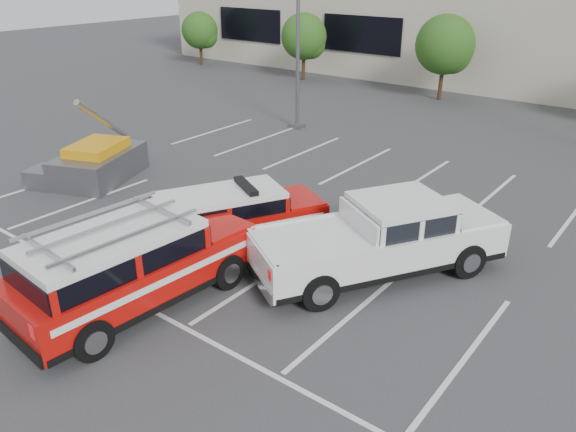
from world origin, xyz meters
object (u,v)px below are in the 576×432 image
object	(u,v)px
tree_left	(305,38)
white_pickup	(380,245)
tree_far_left	(201,32)
utility_rig	(95,163)
ladder_suv	(133,271)
fire_chief_suv	(233,220)
tree_mid_left	(447,47)
light_pole_left	(298,17)

from	to	relation	value
tree_left	white_pickup	xyz separation A→B (m)	(17.08, -20.00, -1.97)
tree_far_left	utility_rig	world-z (taller)	tree_far_left
tree_far_left	tree_left	distance (m)	10.00
tree_left	tree_far_left	bearing A→B (deg)	-180.00
tree_left	ladder_suv	bearing A→B (deg)	-61.98
tree_left	fire_chief_suv	bearing A→B (deg)	-58.53
tree_mid_left	utility_rig	xyz separation A→B (m)	(-4.73, -20.44, -2.40)
tree_left	fire_chief_suv	xyz separation A→B (m)	(12.92, -21.12, -2.04)
tree_mid_left	fire_chief_suv	size ratio (longest dim) A/B	0.90
fire_chief_suv	tree_far_left	bearing A→B (deg)	165.55
tree_mid_left	ladder_suv	size ratio (longest dim) A/B	0.81
tree_far_left	light_pole_left	world-z (taller)	light_pole_left
tree_left	tree_mid_left	bearing A→B (deg)	0.00
white_pickup	utility_rig	size ratio (longest dim) A/B	1.53
utility_rig	ladder_suv	bearing A→B (deg)	-51.42
fire_chief_suv	ladder_suv	xyz separation A→B (m)	(0.34, -3.81, 0.19)
tree_left	light_pole_left	world-z (taller)	light_pole_left
tree_left	ladder_suv	size ratio (longest dim) A/B	0.74
white_pickup	ladder_suv	xyz separation A→B (m)	(-3.82, -4.92, 0.12)
ladder_suv	utility_rig	world-z (taller)	utility_rig
tree_mid_left	tree_left	bearing A→B (deg)	-180.00
white_pickup	ladder_suv	bearing A→B (deg)	-96.58
tree_mid_left	fire_chief_suv	bearing A→B (deg)	-82.11
tree_left	light_pole_left	size ratio (longest dim) A/B	0.43
tree_mid_left	utility_rig	world-z (taller)	tree_mid_left
tree_far_left	fire_chief_suv	xyz separation A→B (m)	(22.92, -21.12, -1.77)
tree_far_left	ladder_suv	world-z (taller)	tree_far_left
light_pole_left	utility_rig	distance (m)	11.47
tree_left	light_pole_left	xyz separation A→B (m)	(6.91, -10.05, 2.41)
white_pickup	tree_left	bearing A→B (deg)	161.72
tree_far_left	utility_rig	xyz separation A→B (m)	(15.27, -20.44, -1.87)
tree_far_left	utility_rig	bearing A→B (deg)	-53.23
tree_left	ladder_suv	distance (m)	28.29
white_pickup	utility_rig	xyz separation A→B (m)	(-11.81, -0.44, -0.16)
light_pole_left	ladder_suv	distance (m)	16.73
tree_far_left	light_pole_left	distance (m)	19.85
tree_mid_left	white_pickup	xyz separation A→B (m)	(7.08, -20.00, -2.24)
fire_chief_suv	white_pickup	bearing A→B (deg)	43.20
white_pickup	fire_chief_suv	bearing A→B (deg)	-133.78
tree_far_left	light_pole_left	xyz separation A→B (m)	(16.91, -10.05, 2.68)
fire_chief_suv	utility_rig	xyz separation A→B (m)	(-7.65, 0.68, -0.09)
fire_chief_suv	light_pole_left	bearing A→B (deg)	146.72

